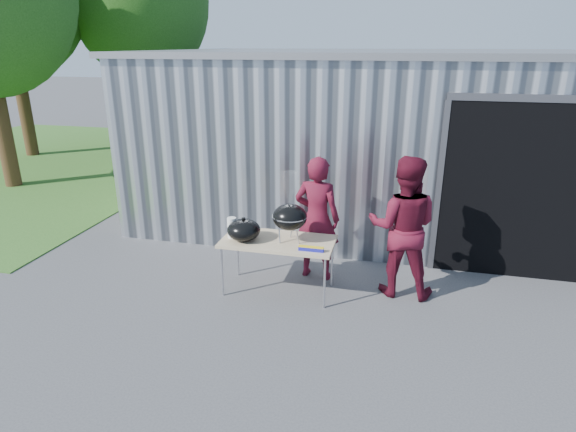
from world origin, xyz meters
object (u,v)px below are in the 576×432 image
(kettle_grill, at_px, (290,212))
(person_bystander, at_px, (403,227))
(person_cook, at_px, (317,218))
(folding_table, at_px, (278,243))

(kettle_grill, relative_size, person_bystander, 0.50)
(person_cook, xyz_separation_m, person_bystander, (1.18, -0.21, 0.06))
(folding_table, relative_size, person_cook, 0.84)
(folding_table, height_order, person_cook, person_cook)
(folding_table, bearing_deg, kettle_grill, -1.15)
(folding_table, xyz_separation_m, kettle_grill, (0.16, -0.00, 0.46))
(folding_table, bearing_deg, person_cook, 53.18)
(folding_table, distance_m, person_cook, 0.73)
(folding_table, bearing_deg, person_bystander, 12.40)
(kettle_grill, xyz_separation_m, person_cook, (0.26, 0.57, -0.27))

